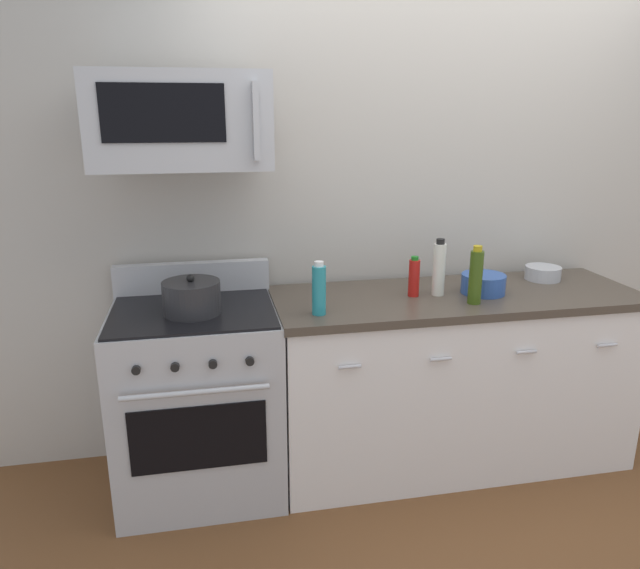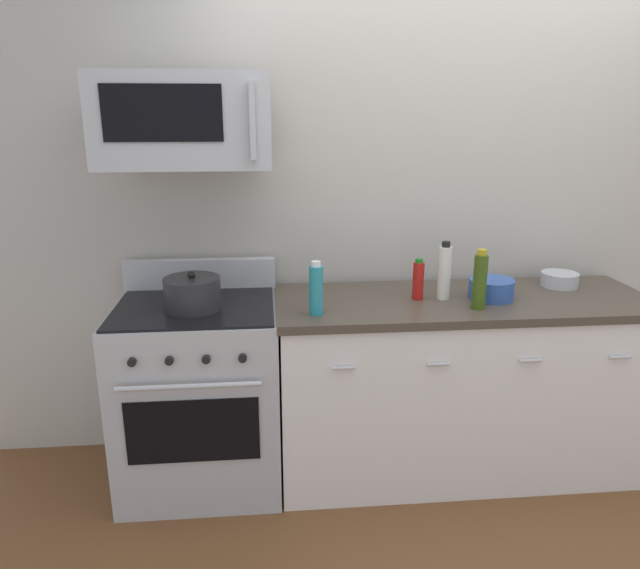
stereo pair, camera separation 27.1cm
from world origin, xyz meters
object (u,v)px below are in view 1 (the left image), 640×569
object	(u,v)px
bowl_blue_mixing	(483,283)
bowl_steel_prep	(543,273)
bottle_olive_oil	(476,276)
stockpot	(192,297)
bottle_dish_soap	(319,289)
microwave	(181,121)
bottle_vinegar_white	(439,268)
bottle_hot_sauce_red	(414,277)
range_oven	(199,399)

from	to	relation	value
bowl_blue_mixing	bowl_steel_prep	size ratio (longest dim) A/B	1.16
bottle_olive_oil	stockpot	xyz separation A→B (m)	(-1.30, 0.11, -0.06)
bottle_dish_soap	microwave	bearing A→B (deg)	158.45
bottle_vinegar_white	stockpot	xyz separation A→B (m)	(-1.18, -0.05, -0.06)
stockpot	bottle_hot_sauce_red	bearing A→B (deg)	2.98
range_oven	bottle_vinegar_white	world-z (taller)	bottle_vinegar_white
bottle_vinegar_white	bowl_blue_mixing	size ratio (longest dim) A/B	1.30
range_oven	bottle_vinegar_white	bearing A→B (deg)	-0.05
bottle_olive_oil	bottle_vinegar_white	bearing A→B (deg)	125.44
bowl_blue_mixing	stockpot	bearing A→B (deg)	-178.69
microwave	stockpot	size ratio (longest dim) A/B	2.91
bottle_vinegar_white	stockpot	bearing A→B (deg)	-177.47
bottle_dish_soap	bottle_vinegar_white	bearing A→B (deg)	15.31
bottle_dish_soap	bottle_hot_sauce_red	distance (m)	0.54
microwave	bottle_vinegar_white	world-z (taller)	microwave
bottle_dish_soap	bottle_vinegar_white	distance (m)	0.65
microwave	bottle_dish_soap	xyz separation A→B (m)	(0.55, -0.22, -0.72)
bottle_olive_oil	bowl_blue_mixing	size ratio (longest dim) A/B	1.28
microwave	bowl_blue_mixing	size ratio (longest dim) A/B	3.44
bottle_hot_sauce_red	bowl_steel_prep	size ratio (longest dim) A/B	1.07
bottle_dish_soap	stockpot	size ratio (longest dim) A/B	0.95
microwave	bottle_dish_soap	world-z (taller)	microwave
range_oven	microwave	distance (m)	1.28
bottle_vinegar_white	bottle_hot_sauce_red	distance (m)	0.13
range_oven	bottle_olive_oil	xyz separation A→B (m)	(1.30, -0.16, 0.58)
range_oven	bowl_blue_mixing	bearing A→B (deg)	-0.85
bottle_olive_oil	bowl_blue_mixing	distance (m)	0.20
bottle_dish_soap	bottle_hot_sauce_red	xyz separation A→B (m)	(0.51, 0.18, -0.02)
bottle_vinegar_white	bottle_dish_soap	bearing A→B (deg)	-164.69
range_oven	bowl_steel_prep	size ratio (longest dim) A/B	5.74
bottle_vinegar_white	bottle_olive_oil	world-z (taller)	bottle_vinegar_white
microwave	bottle_hot_sauce_red	bearing A→B (deg)	-2.32
bowl_steel_prep	stockpot	world-z (taller)	stockpot
range_oven	bottle_hot_sauce_red	size ratio (longest dim) A/B	5.39
bottle_hot_sauce_red	bowl_blue_mixing	size ratio (longest dim) A/B	0.92
bottle_olive_oil	stockpot	distance (m)	1.31
range_oven	bowl_blue_mixing	world-z (taller)	range_oven
range_oven	bottle_vinegar_white	distance (m)	1.32
bowl_blue_mixing	bowl_steel_prep	xyz separation A→B (m)	(0.43, 0.17, -0.01)
bottle_olive_oil	bottle_hot_sauce_red	world-z (taller)	bottle_olive_oil
bottle_olive_oil	bowl_steel_prep	xyz separation A→B (m)	(0.54, 0.31, -0.09)
bottle_dish_soap	bottle_hot_sauce_red	bearing A→B (deg)	19.12
bottle_hot_sauce_red	bowl_blue_mixing	bearing A→B (deg)	-3.69
bottle_olive_oil	bowl_blue_mixing	xyz separation A→B (m)	(0.12, 0.14, -0.08)
bowl_steel_prep	bowl_blue_mixing	bearing A→B (deg)	-158.66
range_oven	stockpot	world-z (taller)	stockpot
range_oven	bottle_dish_soap	xyz separation A→B (m)	(0.55, -0.17, 0.57)
bottle_vinegar_white	bottle_olive_oil	xyz separation A→B (m)	(0.12, -0.16, -0.00)
bowl_steel_prep	stockpot	distance (m)	1.85
bottle_vinegar_white	bottle_hot_sauce_red	world-z (taller)	bottle_vinegar_white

